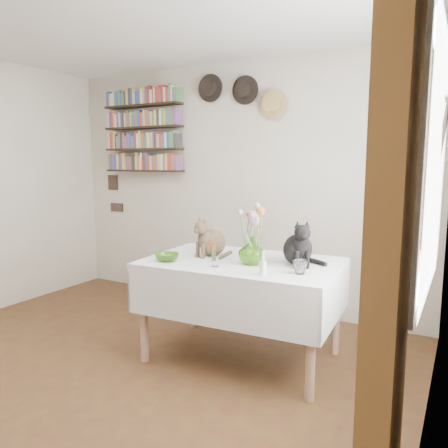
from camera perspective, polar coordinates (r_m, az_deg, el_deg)
The scene contains 16 objects.
room at distance 2.77m, azimuth -21.18°, elevation 2.36°, with size 4.08×4.58×2.58m.
window at distance 2.57m, azimuth 25.58°, elevation 4.95°, with size 0.12×1.52×1.32m.
curtain at distance 1.69m, azimuth 20.75°, elevation -4.46°, with size 0.12×0.38×2.10m, color brown.
dining_table at distance 3.34m, azimuth 2.36°, elevation -7.96°, with size 1.48×1.00×0.77m.
tabby_cat at distance 3.44m, azimuth -1.48°, elevation -1.54°, with size 0.21×0.27×0.32m, color brown, non-canonical shape.
black_cat at distance 3.19m, azimuth 9.63°, elevation -2.22°, with size 0.22×0.29×0.34m, color black, non-canonical shape.
flower_vase at distance 3.16m, azimuth 3.64°, elevation -3.49°, with size 0.19×0.19×0.20m, color #88CF3D.
green_bowl at distance 3.30m, azimuth -7.44°, elevation -4.32°, with size 0.18×0.18×0.06m, color #88CF3D.
drinking_glass at distance 2.93m, azimuth 9.93°, elevation -5.59°, with size 0.10×0.10×0.09m, color white.
candlestick at distance 2.86m, azimuth 5.10°, elevation -5.65°, with size 0.05×0.05×0.17m.
berry_jar at distance 3.08m, azimuth -1.18°, elevation -3.95°, with size 0.05×0.05×0.21m.
porcelain_figurine at distance 3.11m, azimuth 10.01°, elevation -4.79°, with size 0.06×0.06×0.11m.
flower_bouquet at distance 3.13m, azimuth 3.77°, elevation 0.84°, with size 0.17×0.13×0.39m.
bookshelf_unit at distance 5.09m, azimuth -10.49°, elevation 11.85°, with size 1.00×0.16×0.91m.
wall_hats at distance 4.48m, azimuth 2.25°, elevation 16.67°, with size 0.98×0.09×0.48m.
wall_art_plaques at distance 5.49m, azimuth -14.09°, elevation 3.97°, with size 0.21×0.02×0.44m.
Camera 1 is at (2.13, -1.76, 1.50)m, focal length 35.00 mm.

